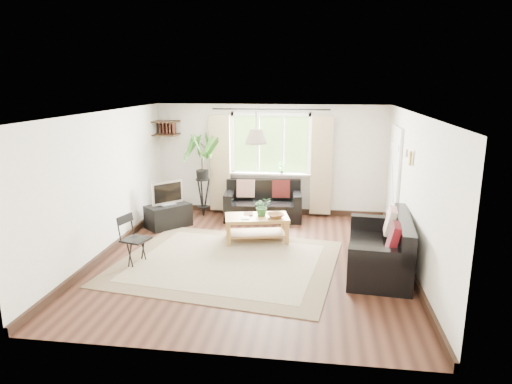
# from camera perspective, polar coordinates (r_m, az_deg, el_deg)

# --- Properties ---
(floor) EXTENTS (5.50, 5.50, 0.00)m
(floor) POSITION_cam_1_polar(r_m,az_deg,el_deg) (7.66, -0.41, -8.36)
(floor) COLOR black
(floor) RESTS_ON ground
(ceiling) EXTENTS (5.50, 5.50, 0.00)m
(ceiling) POSITION_cam_1_polar(r_m,az_deg,el_deg) (7.12, -0.44, 9.85)
(ceiling) COLOR white
(ceiling) RESTS_ON floor
(wall_back) EXTENTS (5.00, 0.02, 2.40)m
(wall_back) POSITION_cam_1_polar(r_m,az_deg,el_deg) (9.97, 1.84, 4.01)
(wall_back) COLOR silver
(wall_back) RESTS_ON floor
(wall_front) EXTENTS (5.00, 0.02, 2.40)m
(wall_front) POSITION_cam_1_polar(r_m,az_deg,el_deg) (4.71, -5.27, -7.26)
(wall_front) COLOR silver
(wall_front) RESTS_ON floor
(wall_left) EXTENTS (0.02, 5.50, 2.40)m
(wall_left) POSITION_cam_1_polar(r_m,az_deg,el_deg) (8.04, -18.36, 0.94)
(wall_left) COLOR silver
(wall_left) RESTS_ON floor
(wall_right) EXTENTS (0.02, 5.50, 2.40)m
(wall_right) POSITION_cam_1_polar(r_m,az_deg,el_deg) (7.38, 19.17, -0.23)
(wall_right) COLOR silver
(wall_right) RESTS_ON floor
(rug) EXTENTS (3.80, 3.39, 0.02)m
(rug) POSITION_cam_1_polar(r_m,az_deg,el_deg) (7.53, -3.65, -8.73)
(rug) COLOR beige
(rug) RESTS_ON floor
(window) EXTENTS (2.50, 0.16, 2.16)m
(window) POSITION_cam_1_polar(r_m,az_deg,el_deg) (9.88, 1.83, 5.98)
(window) COLOR white
(window) RESTS_ON wall_back
(door) EXTENTS (0.06, 0.96, 2.06)m
(door) POSITION_cam_1_polar(r_m,az_deg,el_deg) (9.05, 16.87, 1.12)
(door) COLOR silver
(door) RESTS_ON wall_right
(corner_shelf) EXTENTS (0.50, 0.50, 0.34)m
(corner_shelf) POSITION_cam_1_polar(r_m,az_deg,el_deg) (10.12, -11.17, 7.85)
(corner_shelf) COLOR black
(corner_shelf) RESTS_ON wall_back
(pendant_lamp) EXTENTS (0.36, 0.36, 0.54)m
(pendant_lamp) POSITION_cam_1_polar(r_m,az_deg,el_deg) (7.54, -0.00, 7.40)
(pendant_lamp) COLOR beige
(pendant_lamp) RESTS_ON ceiling
(wall_sconce) EXTENTS (0.12, 0.12, 0.28)m
(wall_sconce) POSITION_cam_1_polar(r_m,az_deg,el_deg) (7.55, 18.54, 4.32)
(wall_sconce) COLOR beige
(wall_sconce) RESTS_ON wall_right
(sofa_back) EXTENTS (1.68, 0.94, 0.76)m
(sofa_back) POSITION_cam_1_polar(r_m,az_deg,el_deg) (9.71, 0.88, -1.20)
(sofa_back) COLOR black
(sofa_back) RESTS_ON floor
(sofa_right) EXTENTS (1.86, 1.05, 0.84)m
(sofa_right) POSITION_cam_1_polar(r_m,az_deg,el_deg) (7.31, 15.10, -6.45)
(sofa_right) COLOR black
(sofa_right) RESTS_ON floor
(coffee_table) EXTENTS (1.26, 0.86, 0.47)m
(coffee_table) POSITION_cam_1_polar(r_m,az_deg,el_deg) (8.43, 0.09, -4.58)
(coffee_table) COLOR brown
(coffee_table) RESTS_ON floor
(table_plant) EXTENTS (0.40, 0.38, 0.35)m
(table_plant) POSITION_cam_1_polar(r_m,az_deg,el_deg) (8.37, 0.78, -1.80)
(table_plant) COLOR #285F26
(table_plant) RESTS_ON coffee_table
(bowl) EXTENTS (0.43, 0.43, 0.08)m
(bowl) POSITION_cam_1_polar(r_m,az_deg,el_deg) (8.28, 2.46, -2.95)
(bowl) COLOR brown
(bowl) RESTS_ON coffee_table
(book_a) EXTENTS (0.19, 0.24, 0.02)m
(book_a) POSITION_cam_1_polar(r_m,az_deg,el_deg) (8.24, -1.88, -3.25)
(book_a) COLOR white
(book_a) RESTS_ON coffee_table
(book_b) EXTENTS (0.20, 0.25, 0.02)m
(book_b) POSITION_cam_1_polar(r_m,az_deg,el_deg) (8.46, -1.53, -2.77)
(book_b) COLOR #522D20
(book_b) RESTS_ON coffee_table
(tv_stand) EXTENTS (0.94, 0.96, 0.46)m
(tv_stand) POSITION_cam_1_polar(r_m,az_deg,el_deg) (9.38, -10.89, -2.94)
(tv_stand) COLOR black
(tv_stand) RESTS_ON floor
(tv) EXTENTS (0.61, 0.63, 0.51)m
(tv) POSITION_cam_1_polar(r_m,az_deg,el_deg) (9.25, -11.03, -0.08)
(tv) COLOR #A5A5AA
(tv) RESTS_ON tv_stand
(palm_stand) EXTENTS (0.89, 0.89, 1.79)m
(palm_stand) POSITION_cam_1_polar(r_m,az_deg,el_deg) (9.89, -6.71, 2.04)
(palm_stand) COLOR black
(palm_stand) RESTS_ON floor
(folding_chair) EXTENTS (0.51, 0.51, 0.80)m
(folding_chair) POSITION_cam_1_polar(r_m,az_deg,el_deg) (7.57, -14.78, -5.86)
(folding_chair) COLOR black
(folding_chair) RESTS_ON floor
(sill_plant) EXTENTS (0.14, 0.10, 0.27)m
(sill_plant) POSITION_cam_1_polar(r_m,az_deg,el_deg) (9.86, 3.21, 3.09)
(sill_plant) COLOR #2D6023
(sill_plant) RESTS_ON window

